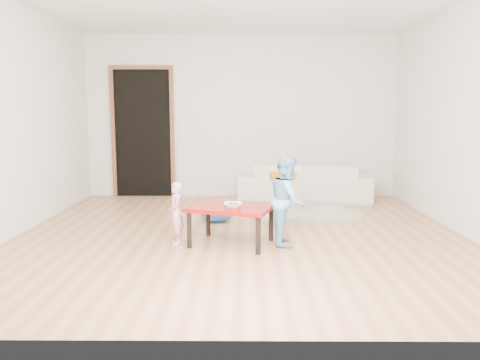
{
  "coord_description": "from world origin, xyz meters",
  "views": [
    {
      "loc": [
        0.04,
        -5.15,
        1.36
      ],
      "look_at": [
        0.0,
        -0.2,
        0.65
      ],
      "focal_mm": 35.0,
      "sensor_mm": 36.0,
      "label": 1
    }
  ],
  "objects_px": {
    "red_table": "(231,225)",
    "basin": "(217,216)",
    "sofa": "(304,182)",
    "bowl": "(233,205)",
    "child_pink": "(176,213)",
    "child_blue": "(287,200)"
  },
  "relations": [
    {
      "from": "red_table",
      "to": "basin",
      "type": "distance_m",
      "value": 1.1
    },
    {
      "from": "sofa",
      "to": "red_table",
      "type": "xyz_separation_m",
      "value": [
        -1.07,
        -2.45,
        -0.09
      ]
    },
    {
      "from": "sofa",
      "to": "red_table",
      "type": "relative_size",
      "value": 2.44
    },
    {
      "from": "sofa",
      "to": "red_table",
      "type": "height_order",
      "value": "sofa"
    },
    {
      "from": "bowl",
      "to": "child_pink",
      "type": "xyz_separation_m",
      "value": [
        -0.6,
        0.13,
        -0.11
      ]
    },
    {
      "from": "bowl",
      "to": "child_blue",
      "type": "height_order",
      "value": "child_blue"
    },
    {
      "from": "sofa",
      "to": "child_blue",
      "type": "distance_m",
      "value": 2.48
    },
    {
      "from": "bowl",
      "to": "sofa",
      "type": "bearing_deg",
      "value": 67.69
    },
    {
      "from": "red_table",
      "to": "basin",
      "type": "height_order",
      "value": "red_table"
    },
    {
      "from": "sofa",
      "to": "red_table",
      "type": "distance_m",
      "value": 2.67
    },
    {
      "from": "sofa",
      "to": "red_table",
      "type": "bearing_deg",
      "value": 71.08
    },
    {
      "from": "bowl",
      "to": "basin",
      "type": "distance_m",
      "value": 1.25
    },
    {
      "from": "sofa",
      "to": "child_pink",
      "type": "relative_size",
      "value": 3.08
    },
    {
      "from": "red_table",
      "to": "child_blue",
      "type": "xyz_separation_m",
      "value": [
        0.58,
        0.03,
        0.26
      ]
    },
    {
      "from": "sofa",
      "to": "basin",
      "type": "distance_m",
      "value": 1.9
    },
    {
      "from": "sofa",
      "to": "bowl",
      "type": "relative_size",
      "value": 10.54
    },
    {
      "from": "child_pink",
      "to": "child_blue",
      "type": "relative_size",
      "value": 0.7
    },
    {
      "from": "child_pink",
      "to": "child_blue",
      "type": "height_order",
      "value": "child_blue"
    },
    {
      "from": "sofa",
      "to": "child_blue",
      "type": "bearing_deg",
      "value": 83.33
    },
    {
      "from": "child_pink",
      "to": "child_blue",
      "type": "bearing_deg",
      "value": 73.85
    },
    {
      "from": "red_table",
      "to": "child_blue",
      "type": "height_order",
      "value": "child_blue"
    },
    {
      "from": "child_pink",
      "to": "child_blue",
      "type": "distance_m",
      "value": 1.17
    }
  ]
}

